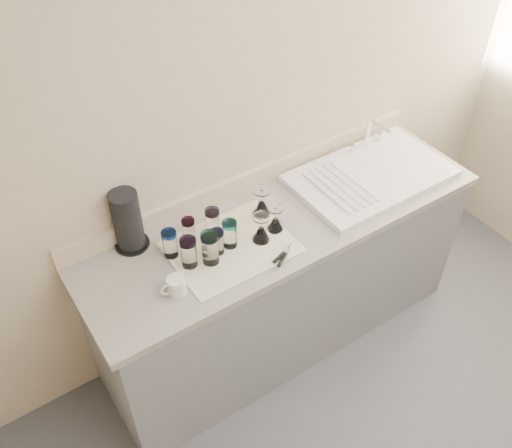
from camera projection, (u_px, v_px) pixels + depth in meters
counter_unit at (282, 280)px, 3.05m from camera, size 2.06×0.62×0.90m
sink_unit at (371, 175)px, 2.95m from camera, size 0.82×0.50×0.22m
dish_towel at (231, 247)px, 2.59m from camera, size 0.55×0.42×0.01m
tumbler_teal at (170, 243)px, 2.50m from camera, size 0.07×0.07×0.14m
tumbler_cyan at (189, 230)px, 2.58m from camera, size 0.06×0.06×0.12m
tumbler_purple at (213, 222)px, 2.61m from camera, size 0.07×0.07×0.14m
tumbler_magenta at (189, 252)px, 2.46m from camera, size 0.07×0.07×0.15m
tumbler_blue at (210, 248)px, 2.47m from camera, size 0.08×0.08×0.16m
tumbler_lavender at (230, 234)px, 2.55m from camera, size 0.07×0.07×0.14m
tumbler_extra at (217, 242)px, 2.52m from camera, size 0.06×0.06×0.12m
goblet_back_right at (262, 206)px, 2.71m from camera, size 0.08×0.08×0.15m
goblet_front_left at (261, 232)px, 2.59m from camera, size 0.08×0.08×0.14m
goblet_front_right at (275, 222)px, 2.64m from camera, size 0.07×0.07×0.13m
can_opener at (284, 255)px, 2.53m from camera, size 0.13×0.08×0.02m
white_mug at (176, 286)px, 2.37m from camera, size 0.12×0.09×0.08m
paper_towel_roll at (128, 221)px, 2.51m from camera, size 0.16×0.16×0.30m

